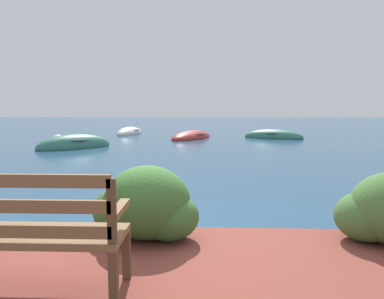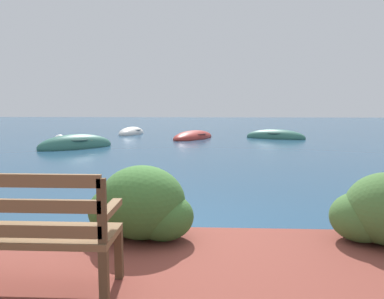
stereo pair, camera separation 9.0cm
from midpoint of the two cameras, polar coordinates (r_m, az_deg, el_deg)
ground_plane at (r=4.44m, az=-4.85°, el=-14.33°), size 80.00×80.00×0.00m
park_bench at (r=3.00m, az=-22.59°, el=-11.24°), size 1.23×0.48×0.93m
hedge_clump_left at (r=3.95m, az=-7.18°, el=-8.64°), size 1.12×0.81×0.76m
rowboat_nearest at (r=14.25m, az=-17.12°, el=0.51°), size 2.71×2.57×0.88m
rowboat_mid at (r=17.30m, az=0.31°, el=1.87°), size 2.38×3.12×0.65m
rowboat_far at (r=17.81m, az=12.73°, el=1.86°), size 2.89×1.89×0.74m
rowboat_outer at (r=20.00m, az=-9.09°, el=2.49°), size 1.41×2.56×0.68m
mooring_buoy at (r=16.74m, az=-19.35°, el=1.38°), size 0.51×0.51×0.47m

